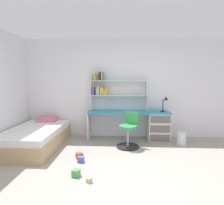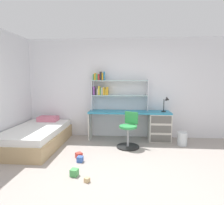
{
  "view_description": "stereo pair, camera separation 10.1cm",
  "coord_description": "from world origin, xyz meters",
  "views": [
    {
      "loc": [
        -0.02,
        -2.68,
        1.55
      ],
      "look_at": [
        -0.25,
        1.51,
        1.05
      ],
      "focal_mm": 31.1,
      "sensor_mm": 36.0,
      "label": 1
    },
    {
      "loc": [
        0.08,
        -2.67,
        1.55
      ],
      "look_at": [
        -0.25,
        1.51,
        1.05
      ],
      "focal_mm": 31.1,
      "sensor_mm": 36.0,
      "label": 2
    }
  ],
  "objects": [
    {
      "name": "swivel_chair",
      "position": [
        0.12,
        1.66,
        0.32
      ],
      "size": [
        0.52,
        0.52,
        0.8
      ],
      "color": "black",
      "rests_on": "ground_plane"
    },
    {
      "name": "toy_block_red_0",
      "position": [
        -0.86,
        0.94,
        0.06
      ],
      "size": [
        0.16,
        0.16,
        0.11
      ],
      "primitive_type": "cube",
      "rotation": [
        0.0,
        0.0,
        2.29
      ],
      "color": "red",
      "rests_on": "ground_plane"
    },
    {
      "name": "desk",
      "position": [
        0.7,
        2.23,
        0.42
      ],
      "size": [
        2.07,
        0.51,
        0.74
      ],
      "color": "teal",
      "rests_on": "ground_plane"
    },
    {
      "name": "toy_block_natural_3",
      "position": [
        -0.52,
        0.07,
        0.04
      ],
      "size": [
        0.1,
        0.1,
        0.07
      ],
      "primitive_type": "cube",
      "rotation": [
        0.0,
        0.0,
        1.06
      ],
      "color": "tan",
      "rests_on": "ground_plane"
    },
    {
      "name": "waste_bin",
      "position": [
        1.39,
        1.88,
        0.16
      ],
      "size": [
        0.23,
        0.23,
        0.31
      ],
      "primitive_type": "cylinder",
      "color": "silver",
      "rests_on": "ground_plane"
    },
    {
      "name": "ground_plane",
      "position": [
        0.0,
        0.0,
        -0.01
      ],
      "size": [
        6.18,
        6.02,
        0.02
      ],
      "primitive_type": "cube",
      "color": "#9E938C"
    },
    {
      "name": "bed_platform",
      "position": [
        -2.01,
        1.54,
        0.23
      ],
      "size": [
        1.13,
        1.92,
        0.57
      ],
      "color": "tan",
      "rests_on": "ground_plane"
    },
    {
      "name": "toy_block_blue_2",
      "position": [
        -0.8,
        0.78,
        0.05
      ],
      "size": [
        0.11,
        0.11,
        0.1
      ],
      "primitive_type": "cube",
      "rotation": [
        0.0,
        0.0,
        3.07
      ],
      "color": "#3860B7",
      "rests_on": "ground_plane"
    },
    {
      "name": "room_shell",
      "position": [
        -1.29,
        1.29,
        1.31
      ],
      "size": [
        6.18,
        6.02,
        2.62
      ],
      "color": "silver",
      "rests_on": "ground_plane"
    },
    {
      "name": "toy_block_green_1",
      "position": [
        -0.76,
        0.24,
        0.06
      ],
      "size": [
        0.13,
        0.13,
        0.11
      ],
      "primitive_type": "cube",
      "rotation": [
        0.0,
        0.0,
        2.96
      ],
      "color": "#479E51",
      "rests_on": "ground_plane"
    },
    {
      "name": "bookshelf_hutch",
      "position": [
        -0.35,
        2.37,
        1.33
      ],
      "size": [
        1.47,
        0.22,
        1.01
      ],
      "color": "silver",
      "rests_on": "desk"
    },
    {
      "name": "desk_lamp",
      "position": [
        1.06,
        2.21,
        0.99
      ],
      "size": [
        0.2,
        0.17,
        0.38
      ],
      "color": "black",
      "rests_on": "desk"
    }
  ]
}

